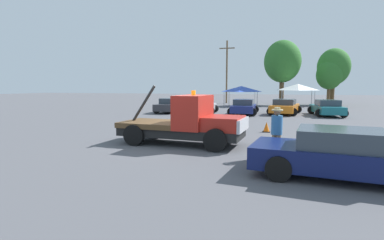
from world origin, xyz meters
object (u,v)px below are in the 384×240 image
at_px(parked_car_charcoal, 171,105).
at_px(parked_car_silver, 203,106).
at_px(tow_truck, 188,123).
at_px(traffic_cone, 266,127).
at_px(tree_left, 282,62).
at_px(utility_pole, 227,70).
at_px(parked_car_navy, 244,107).
at_px(tree_right, 334,67).
at_px(parked_car_teal, 327,108).
at_px(foreground_car, 348,155).
at_px(canopy_tent_white, 298,87).
at_px(tree_center, 329,75).
at_px(parked_car_orange, 285,107).
at_px(canopy_tent_blue, 241,89).
at_px(person_near_truck, 277,128).

relative_size(parked_car_charcoal, parked_car_silver, 1.04).
bearing_deg(tow_truck, traffic_cone, 60.08).
height_order(parked_car_silver, tree_left, tree_left).
bearing_deg(utility_pole, parked_car_navy, -75.13).
bearing_deg(tree_right, parked_car_teal, -99.78).
height_order(foreground_car, parked_car_silver, same).
relative_size(foreground_car, parked_car_charcoal, 1.11).
relative_size(canopy_tent_white, tree_center, 0.62).
distance_m(foreground_car, tree_right, 35.51).
xyz_separation_m(parked_car_navy, traffic_cone, (2.38, -9.77, -0.39)).
bearing_deg(canopy_tent_white, tow_truck, -102.09).
relative_size(tree_center, utility_pole, 0.65).
relative_size(parked_car_navy, utility_pole, 0.49).
relative_size(tow_truck, parked_car_teal, 1.12).
bearing_deg(parked_car_charcoal, traffic_cone, -136.35).
bearing_deg(parked_car_orange, foreground_car, -166.60).
relative_size(tow_truck, parked_car_orange, 1.11).
xyz_separation_m(parked_car_navy, utility_pole, (-4.52, 17.03, 4.07)).
height_order(canopy_tent_blue, tree_left, tree_left).
bearing_deg(canopy_tent_blue, parked_car_navy, -81.56).
xyz_separation_m(canopy_tent_blue, tree_right, (11.20, 6.63, 2.84)).
distance_m(tree_center, tree_right, 1.58).
relative_size(parked_car_teal, tree_left, 0.58).
bearing_deg(parked_car_silver, tow_truck, -173.67).
relative_size(parked_car_orange, canopy_tent_blue, 1.35).
distance_m(parked_car_charcoal, canopy_tent_white, 16.71).
bearing_deg(parked_car_navy, parked_car_orange, -69.73).
bearing_deg(utility_pole, canopy_tent_blue, -65.19).
bearing_deg(parked_car_orange, traffic_cone, -176.21).
bearing_deg(parked_car_charcoal, tow_truck, -155.85).
relative_size(tow_truck, tree_left, 0.65).
xyz_separation_m(parked_car_charcoal, tree_center, (15.84, 16.01, 3.25)).
xyz_separation_m(parked_car_orange, utility_pole, (-7.96, 15.69, 4.07)).
bearing_deg(parked_car_silver, parked_car_navy, -94.53).
distance_m(foreground_car, tree_left, 32.83).
bearing_deg(canopy_tent_blue, utility_pole, 114.81).
height_order(parked_car_teal, canopy_tent_blue, canopy_tent_blue).
relative_size(person_near_truck, utility_pole, 0.20).
xyz_separation_m(tow_truck, parked_car_silver, (-2.95, 14.22, -0.26)).
xyz_separation_m(parked_car_silver, tree_left, (6.74, 14.85, 4.96)).
distance_m(foreground_car, parked_car_charcoal, 21.37).
height_order(foreground_car, tree_left, tree_left).
distance_m(parked_car_navy, parked_car_orange, 3.69).
height_order(tow_truck, parked_car_orange, tow_truck).
xyz_separation_m(person_near_truck, tree_left, (0.16, 30.47, 4.57)).
relative_size(foreground_car, parked_car_teal, 1.08).
distance_m(person_near_truck, tree_right, 33.88).
relative_size(parked_car_silver, utility_pole, 0.51).
xyz_separation_m(parked_car_charcoal, parked_car_silver, (3.23, -0.35, -0.00)).
distance_m(canopy_tent_blue, tree_left, 7.17).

